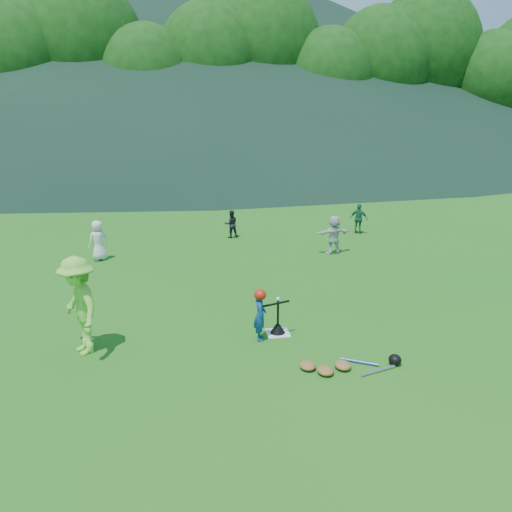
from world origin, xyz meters
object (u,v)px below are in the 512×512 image
(home_plate, at_px, (278,333))
(fielder_c, at_px, (359,219))
(equipment_pile, at_px, (343,365))
(batting_tee, at_px, (278,328))
(fielder_b, at_px, (231,224))
(batter_child, at_px, (260,315))
(fielder_a, at_px, (98,240))
(adult_coach, at_px, (79,306))
(fielder_d, at_px, (334,235))

(home_plate, bearing_deg, fielder_c, 58.89)
(equipment_pile, bearing_deg, batting_tee, 116.82)
(fielder_b, height_order, equipment_pile, fielder_b)
(batting_tee, bearing_deg, batter_child, -154.56)
(home_plate, height_order, batter_child, batter_child)
(batter_child, bearing_deg, fielder_a, 37.30)
(adult_coach, bearing_deg, batting_tee, 65.69)
(fielder_d, xyz_separation_m, batting_tee, (-2.96, -5.42, -0.47))
(fielder_a, height_order, equipment_pile, fielder_a)
(adult_coach, distance_m, fielder_d, 8.69)
(fielder_b, bearing_deg, batting_tee, 82.53)
(fielder_c, distance_m, batting_tee, 9.11)
(home_plate, xyz_separation_m, fielder_d, (2.96, 5.42, 0.59))
(batting_tee, bearing_deg, fielder_d, 61.32)
(batter_child, relative_size, batting_tee, 1.48)
(adult_coach, height_order, fielder_b, adult_coach)
(fielder_a, bearing_deg, fielder_c, 162.81)
(batter_child, distance_m, equipment_pile, 1.90)
(batter_child, xyz_separation_m, fielder_a, (-3.74, 6.13, 0.10))
(fielder_c, xyz_separation_m, equipment_pile, (-3.90, -9.38, -0.48))
(batting_tee, bearing_deg, fielder_c, 58.89)
(home_plate, bearing_deg, equipment_pile, -63.18)
(equipment_pile, bearing_deg, adult_coach, 162.29)
(fielder_b, bearing_deg, equipment_pile, 87.43)
(batting_tee, bearing_deg, fielder_b, 89.36)
(fielder_a, relative_size, batting_tee, 1.76)
(fielder_a, xyz_separation_m, fielder_d, (7.10, -0.53, 0.00))
(batter_child, relative_size, fielder_d, 0.83)
(fielder_c, bearing_deg, fielder_b, 36.23)
(fielder_a, bearing_deg, batting_tee, 95.83)
(adult_coach, distance_m, equipment_pile, 4.80)
(home_plate, distance_m, adult_coach, 3.81)
(adult_coach, relative_size, fielder_a, 1.52)
(fielder_b, height_order, fielder_d, fielder_d)
(fielder_a, bearing_deg, equipment_pile, 94.26)
(adult_coach, height_order, batting_tee, adult_coach)
(fielder_c, distance_m, fielder_d, 2.94)
(fielder_b, xyz_separation_m, fielder_d, (2.87, -2.59, 0.12))
(home_plate, height_order, adult_coach, adult_coach)
(fielder_c, height_order, fielder_d, fielder_d)
(adult_coach, bearing_deg, fielder_c, 106.74)
(fielder_b, height_order, fielder_c, fielder_c)
(fielder_d, relative_size, batting_tee, 1.77)
(batter_child, relative_size, equipment_pile, 0.56)
(equipment_pile, bearing_deg, fielder_a, 123.23)
(adult_coach, xyz_separation_m, fielder_a, (-0.43, 6.10, -0.31))
(fielder_b, bearing_deg, adult_coach, 58.25)
(fielder_c, relative_size, equipment_pile, 0.61)
(fielder_a, xyz_separation_m, fielder_b, (4.22, 2.06, -0.12))
(adult_coach, xyz_separation_m, fielder_d, (6.66, 5.57, -0.31))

